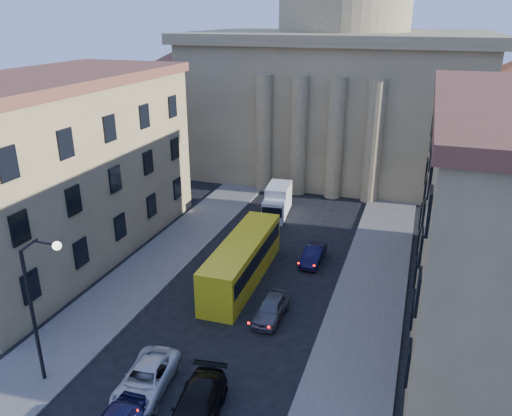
# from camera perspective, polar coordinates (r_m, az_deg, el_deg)

# --- Properties ---
(sidewalk_left) EXTENTS (5.00, 60.00, 0.15)m
(sidewalk_left) POSITION_cam_1_polar(r_m,az_deg,el_deg) (38.43, -14.42, -8.89)
(sidewalk_left) COLOR #575450
(sidewalk_left) RESTS_ON ground
(sidewalk_right) EXTENTS (5.00, 60.00, 0.15)m
(sidewalk_right) POSITION_cam_1_polar(r_m,az_deg,el_deg) (33.32, 11.84, -13.75)
(sidewalk_right) COLOR #575450
(sidewalk_right) RESTS_ON ground
(church) EXTENTS (68.02, 28.76, 36.60)m
(church) POSITION_cam_1_polar(r_m,az_deg,el_deg) (66.11, 9.58, 14.84)
(church) COLOR olive
(church) RESTS_ON ground
(building_left) EXTENTS (11.60, 26.60, 14.70)m
(building_left) POSITION_cam_1_polar(r_m,az_deg,el_deg) (43.46, -21.98, 4.32)
(building_left) COLOR tan
(building_left) RESTS_ON ground
(street_lamp) EXTENTS (2.62, 0.44, 8.83)m
(street_lamp) POSITION_cam_1_polar(r_m,az_deg,el_deg) (28.34, -23.67, -9.54)
(street_lamp) COLOR black
(street_lamp) RESTS_ON ground
(car_left_mid) EXTENTS (2.93, 5.38, 1.43)m
(car_left_mid) POSITION_cam_1_polar(r_m,az_deg,el_deg) (28.85, -12.47, -18.53)
(car_left_mid) COLOR silver
(car_left_mid) RESTS_ON ground
(car_right_mid) EXTENTS (2.92, 5.69, 1.58)m
(car_right_mid) POSITION_cam_1_polar(r_m,az_deg,el_deg) (26.71, -6.81, -21.75)
(car_right_mid) COLOR black
(car_right_mid) RESTS_ON ground
(car_right_far) EXTENTS (1.75, 4.25, 1.44)m
(car_right_far) POSITION_cam_1_polar(r_m,az_deg,el_deg) (33.81, 1.73, -11.37)
(car_right_far) COLOR #4E4E53
(car_right_far) RESTS_ON ground
(car_right_distant) EXTENTS (1.50, 4.10, 1.34)m
(car_right_distant) POSITION_cam_1_polar(r_m,az_deg,el_deg) (41.04, 6.59, -5.33)
(car_right_distant) COLOR black
(car_right_distant) RESTS_ON ground
(city_bus) EXTENTS (2.97, 11.75, 3.30)m
(city_bus) POSITION_cam_1_polar(r_m,az_deg,el_deg) (37.68, -1.57, -5.87)
(city_bus) COLOR gold
(city_bus) RESTS_ON ground
(box_truck) EXTENTS (2.63, 5.55, 2.95)m
(box_truck) POSITION_cam_1_polar(r_m,az_deg,el_deg) (50.00, 2.43, 0.69)
(box_truck) COLOR silver
(box_truck) RESTS_ON ground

